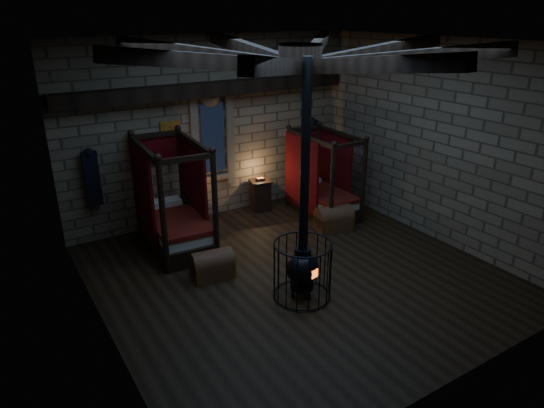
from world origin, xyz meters
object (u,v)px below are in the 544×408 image
trunk_left (213,265)px  stove (302,265)px  bed_left (174,221)px  bed_right (322,194)px  trunk_right (334,219)px

trunk_left → stove: (1.02, -1.43, 0.38)m
bed_left → stove: bearing=-66.3°
bed_left → bed_right: (3.72, -0.22, -0.06)m
trunk_right → trunk_left: bearing=-158.8°
bed_left → stove: stove is taller
bed_right → trunk_right: size_ratio=2.23×
trunk_right → stove: (-2.24, -1.89, 0.36)m
bed_left → trunk_left: (0.08, -1.66, -0.31)m
trunk_left → stove: 1.80m
trunk_left → stove: stove is taller
bed_left → stove: (1.10, -3.09, 0.07)m
trunk_right → bed_right: bearing=81.7°
trunk_left → stove: size_ratio=0.20×
bed_right → bed_left: bearing=178.1°
trunk_left → trunk_right: 3.29m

